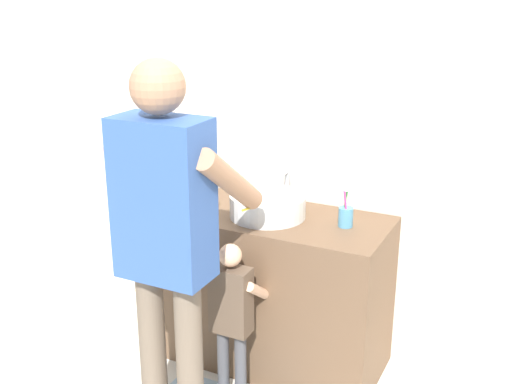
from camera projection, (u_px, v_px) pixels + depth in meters
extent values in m
cube|color=beige|center=(296.00, 99.00, 3.25)|extent=(4.40, 0.08, 2.70)
cube|color=brown|center=(269.00, 288.00, 3.28)|extent=(1.20, 0.54, 0.82)
cylinder|color=silver|center=(268.00, 206.00, 3.11)|extent=(0.38, 0.38, 0.11)
cylinder|color=#B1B1AD|center=(268.00, 205.00, 3.11)|extent=(0.31, 0.31, 0.09)
cylinder|color=#B7BABF|center=(287.00, 186.00, 3.30)|extent=(0.03, 0.03, 0.18)
cylinder|color=#B7BABF|center=(283.00, 174.00, 3.23)|extent=(0.02, 0.12, 0.02)
cylinder|color=#B7BABF|center=(275.00, 196.00, 3.35)|extent=(0.04, 0.04, 0.05)
cylinder|color=#B7BABF|center=(299.00, 199.00, 3.29)|extent=(0.04, 0.04, 0.05)
cylinder|color=#4C8EB2|center=(346.00, 217.00, 2.98)|extent=(0.07, 0.07, 0.09)
cylinder|color=#E5387F|center=(346.00, 208.00, 2.95)|extent=(0.03, 0.01, 0.17)
cube|color=white|center=(347.00, 189.00, 2.92)|extent=(0.01, 0.02, 0.02)
cylinder|color=green|center=(345.00, 206.00, 2.98)|extent=(0.02, 0.02, 0.17)
cube|color=white|center=(346.00, 187.00, 2.95)|extent=(0.01, 0.02, 0.02)
cylinder|color=#47474C|center=(223.00, 363.00, 3.02)|extent=(0.06, 0.06, 0.37)
cylinder|color=#47474C|center=(241.00, 368.00, 2.98)|extent=(0.06, 0.06, 0.37)
cube|color=brown|center=(231.00, 300.00, 2.89)|extent=(0.19, 0.11, 0.32)
sphere|color=#D8A884|center=(230.00, 255.00, 2.81)|extent=(0.11, 0.11, 0.11)
cylinder|color=#D8A884|center=(221.00, 283.00, 2.99)|extent=(0.05, 0.23, 0.18)
cylinder|color=#D8A884|center=(259.00, 291.00, 2.91)|extent=(0.05, 0.23, 0.18)
cylinder|color=#6B5B4C|center=(153.00, 349.00, 2.77)|extent=(0.12, 0.12, 0.77)
cylinder|color=#6B5B4C|center=(190.00, 360.00, 2.69)|extent=(0.12, 0.12, 0.77)
cube|color=#33569E|center=(163.00, 200.00, 2.51)|extent=(0.38, 0.22, 0.67)
sphere|color=#A87A5B|center=(158.00, 87.00, 2.36)|extent=(0.22, 0.22, 0.22)
cylinder|color=#A87A5B|center=(145.00, 168.00, 2.72)|extent=(0.09, 0.46, 0.36)
cylinder|color=#A87A5B|center=(230.00, 181.00, 2.55)|extent=(0.09, 0.46, 0.36)
cylinder|color=yellow|center=(250.00, 208.00, 2.75)|extent=(0.01, 0.14, 0.03)
cube|color=white|center=(257.00, 201.00, 2.81)|extent=(0.01, 0.02, 0.02)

